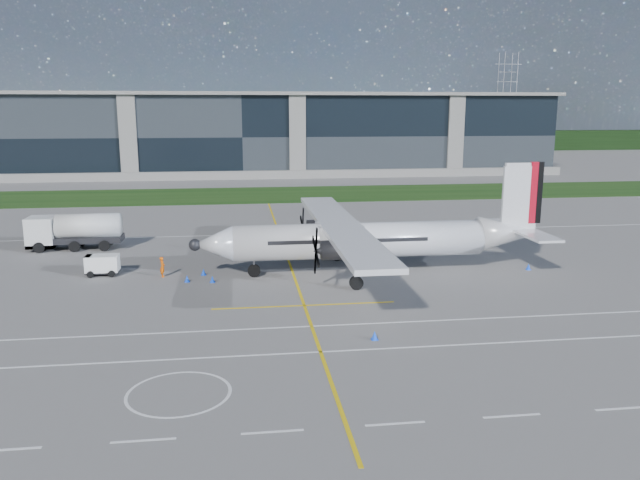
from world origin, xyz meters
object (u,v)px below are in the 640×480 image
object	(u,v)px
safety_cone_stbdwing	(320,234)
safety_cone_nose_stbd	(204,272)
safety_cone_nose_port	(212,279)
turboprop_aircraft	(372,219)
safety_cone_portwing	(375,335)
pylon_east	(506,101)
safety_cone_tail	(528,267)
baggage_tug	(102,265)
safety_cone_fwd	(187,279)
fuel_tanker_truck	(68,232)
ground_crew_person	(162,265)

from	to	relation	value
safety_cone_stbdwing	safety_cone_nose_stbd	xyz separation A→B (m)	(-10.83, -13.31, 0.00)
safety_cone_nose_stbd	safety_cone_nose_port	distance (m)	2.30
turboprop_aircraft	safety_cone_portwing	bearing A→B (deg)	-101.44
turboprop_aircraft	pylon_east	bearing A→B (deg)	62.91
safety_cone_tail	baggage_tug	bearing A→B (deg)	175.24
safety_cone_nose_port	safety_cone_fwd	xyz separation A→B (m)	(-1.87, 0.36, 0.00)
safety_cone_nose_port	safety_cone_tail	size ratio (longest dim) A/B	1.00
fuel_tanker_truck	safety_cone_portwing	world-z (taller)	fuel_tanker_truck
turboprop_aircraft	fuel_tanker_truck	size ratio (longest dim) A/B	3.28
turboprop_aircraft	safety_cone_tail	world-z (taller)	turboprop_aircraft
safety_cone_stbdwing	safety_cone_nose_port	bearing A→B (deg)	-123.06
baggage_tug	safety_cone_tail	world-z (taller)	baggage_tug
turboprop_aircraft	ground_crew_person	bearing A→B (deg)	176.74
pylon_east	safety_cone_portwing	bearing A→B (deg)	-115.85
baggage_tug	safety_cone_portwing	distance (m)	24.12
pylon_east	ground_crew_person	distance (m)	174.41
pylon_east	ground_crew_person	size ratio (longest dim) A/B	16.70
pylon_east	safety_cone_nose_port	bearing A→B (deg)	-120.51
turboprop_aircraft	safety_cone_stbdwing	bearing A→B (deg)	98.53
safety_cone_tail	safety_cone_nose_stbd	bearing A→B (deg)	176.12
safety_cone_portwing	turboprop_aircraft	bearing A→B (deg)	78.56
safety_cone_stbdwing	safety_cone_portwing	size ratio (longest dim) A/B	1.00
ground_crew_person	safety_cone_tail	size ratio (longest dim) A/B	3.59
safety_cone_nose_stbd	safety_cone_tail	size ratio (longest dim) A/B	1.00
safety_cone_nose_stbd	safety_cone_portwing	xyz separation A→B (m)	(10.12, -15.21, 0.00)
pylon_east	safety_cone_portwing	xyz separation A→B (m)	(-78.78, -162.60, -14.75)
safety_cone_fwd	fuel_tanker_truck	bearing A→B (deg)	132.22
turboprop_aircraft	safety_cone_stbdwing	world-z (taller)	turboprop_aircraft
turboprop_aircraft	fuel_tanker_truck	distance (m)	28.35
pylon_east	safety_cone_nose_stbd	world-z (taller)	pylon_east
baggage_tug	safety_cone_portwing	xyz separation A→B (m)	(17.82, -16.24, -0.53)
baggage_tug	safety_cone_nose_port	xyz separation A→B (m)	(8.45, -3.21, -0.53)
baggage_tug	safety_cone_stbdwing	size ratio (longest dim) A/B	5.21
fuel_tanker_truck	baggage_tug	distance (m)	11.01
fuel_tanker_truck	safety_cone_nose_stbd	distance (m)	16.70
safety_cone_portwing	fuel_tanker_truck	bearing A→B (deg)	131.09
safety_cone_fwd	safety_cone_tail	bearing A→B (deg)	0.16
pylon_east	safety_cone_portwing	distance (m)	181.28
turboprop_aircraft	safety_cone_stbdwing	size ratio (longest dim) A/B	56.78
safety_cone_stbdwing	safety_cone_portwing	distance (m)	28.53
fuel_tanker_truck	pylon_east	bearing A→B (deg)	53.37
baggage_tug	pylon_east	bearing A→B (deg)	56.58
ground_crew_person	safety_cone_nose_stbd	distance (m)	3.13
safety_cone_nose_stbd	safety_cone_portwing	size ratio (longest dim) A/B	1.00
turboprop_aircraft	baggage_tug	xyz separation A→B (m)	(-20.69, 2.08, -3.48)
safety_cone_nose_port	safety_cone_fwd	bearing A→B (deg)	168.98
baggage_tug	safety_cone_fwd	size ratio (longest dim) A/B	5.21
ground_crew_person	safety_cone_fwd	distance (m)	2.65
safety_cone_fwd	safety_cone_tail	xyz separation A→B (m)	(26.76, 0.07, 0.00)
pylon_east	safety_cone_tail	xyz separation A→B (m)	(-63.25, -149.14, -14.75)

